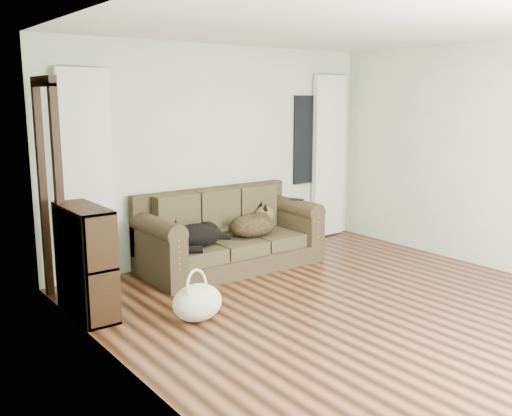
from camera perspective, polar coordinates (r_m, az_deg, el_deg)
floor at (r=5.50m, az=11.00°, el=-10.26°), size 5.00×5.00×0.00m
ceiling at (r=5.17m, az=12.10°, el=17.72°), size 5.00×5.00×0.00m
wall_back at (r=7.08m, az=-3.77°, el=5.51°), size 4.50×0.04×2.60m
wall_left at (r=3.82m, az=-11.66°, el=0.59°), size 0.04×5.00×2.60m
wall_right at (r=7.01m, az=23.95°, el=4.54°), size 0.04×5.00×2.60m
curtain_left at (r=6.26m, az=-16.52°, el=2.98°), size 0.55×0.08×2.25m
curtain_right at (r=8.15m, az=7.27°, el=5.11°), size 0.55×0.08×2.25m
window_pane at (r=7.92m, az=5.22°, el=6.81°), size 0.50×0.03×1.20m
door_casing at (r=5.77m, az=-19.82°, el=1.13°), size 0.07×0.60×2.10m
sofa at (r=6.68m, az=-2.52°, el=-2.19°), size 2.12×0.91×0.87m
dog_black_lab at (r=6.30m, az=-6.28°, el=-2.78°), size 0.65×0.47×0.26m
dog_shepherd at (r=6.81m, az=-0.21°, el=-1.58°), size 0.69×0.52×0.29m
tv_remote at (r=7.10m, az=4.10°, el=0.88°), size 0.13×0.20×0.02m
tote_bag at (r=5.20m, az=-5.88°, el=-9.49°), size 0.51×0.42×0.34m
bookshelf at (r=5.43m, az=-16.68°, el=-5.22°), size 0.33×0.82×1.02m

